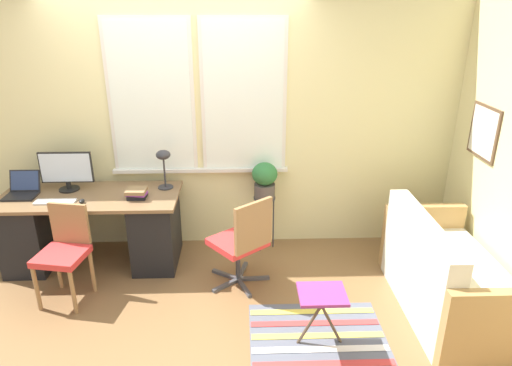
# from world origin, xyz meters

# --- Properties ---
(ground_plane) EXTENTS (14.00, 14.00, 0.00)m
(ground_plane) POSITION_xyz_m (0.00, 0.00, 0.00)
(ground_plane) COLOR brown
(wall_back_with_window) EXTENTS (9.00, 0.12, 2.70)m
(wall_back_with_window) POSITION_xyz_m (0.01, 0.79, 1.36)
(wall_back_with_window) COLOR beige
(wall_back_with_window) RESTS_ON ground_plane
(wall_right_with_picture) EXTENTS (0.08, 9.00, 2.70)m
(wall_right_with_picture) POSITION_xyz_m (2.80, 0.00, 1.35)
(wall_right_with_picture) COLOR beige
(wall_right_with_picture) RESTS_ON ground_plane
(desk) EXTENTS (1.68, 0.72, 0.73)m
(desk) POSITION_xyz_m (-0.85, 0.36, 0.38)
(desk) COLOR brown
(desk) RESTS_ON ground_plane
(laptop) EXTENTS (0.29, 0.28, 0.21)m
(laptop) POSITION_xyz_m (-1.47, 0.38, 0.78)
(laptop) COLOR black
(laptop) RESTS_ON desk
(monitor) EXTENTS (0.50, 0.19, 0.38)m
(monitor) POSITION_xyz_m (-1.08, 0.50, 0.93)
(monitor) COLOR black
(monitor) RESTS_ON desk
(keyboard) EXTENTS (0.36, 0.11, 0.02)m
(keyboard) POSITION_xyz_m (-1.10, 0.20, 0.74)
(keyboard) COLOR silver
(keyboard) RESTS_ON desk
(mouse) EXTENTS (0.05, 0.08, 0.04)m
(mouse) POSITION_xyz_m (-0.85, 0.18, 0.75)
(mouse) COLOR black
(mouse) RESTS_ON desk
(desk_lamp) EXTENTS (0.15, 0.15, 0.39)m
(desk_lamp) POSITION_xyz_m (-0.15, 0.53, 1.02)
(desk_lamp) COLOR #2D2D33
(desk_lamp) RESTS_ON desk
(book_stack) EXTENTS (0.20, 0.18, 0.09)m
(book_stack) POSITION_xyz_m (-0.38, 0.28, 0.77)
(book_stack) COLOR black
(book_stack) RESTS_ON desk
(desk_chair_wooden) EXTENTS (0.44, 0.45, 0.84)m
(desk_chair_wooden) POSITION_xyz_m (-0.92, -0.21, 0.46)
(desk_chair_wooden) COLOR olive
(desk_chair_wooden) RESTS_ON ground_plane
(office_chair_swivel) EXTENTS (0.60, 0.61, 0.88)m
(office_chair_swivel) POSITION_xyz_m (0.60, -0.08, 0.45)
(office_chair_swivel) COLOR #47474C
(office_chair_swivel) RESTS_ON ground_plane
(couch_loveseat) EXTENTS (0.75, 1.46, 0.84)m
(couch_loveseat) POSITION_xyz_m (2.29, -0.50, 0.29)
(couch_loveseat) COLOR silver
(couch_loveseat) RESTS_ON ground_plane
(plant_stand) EXTENTS (0.22, 0.22, 0.58)m
(plant_stand) POSITION_xyz_m (0.83, 0.60, 0.50)
(plant_stand) COLOR #333338
(plant_stand) RESTS_ON ground_plane
(potted_plant) EXTENTS (0.26, 0.26, 0.37)m
(potted_plant) POSITION_xyz_m (0.83, 0.60, 0.78)
(potted_plant) COLOR #514C47
(potted_plant) RESTS_ON plant_stand
(floor_rug_striped) EXTENTS (1.06, 0.82, 0.01)m
(floor_rug_striped) POSITION_xyz_m (1.18, -0.81, 0.00)
(floor_rug_striped) COLOR #565B6B
(floor_rug_striped) RESTS_ON ground_plane
(folding_stool) EXTENTS (0.35, 0.30, 0.46)m
(folding_stool) POSITION_xyz_m (1.18, -0.88, 0.40)
(folding_stool) COLOR #93337A
(folding_stool) RESTS_ON ground_plane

